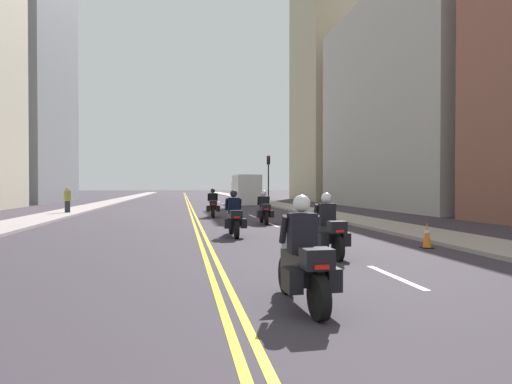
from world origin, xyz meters
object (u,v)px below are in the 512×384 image
Objects in this scene: motorcycle_1 at (328,231)px; motorcycle_4 at (213,206)px; traffic_cone_0 at (427,235)px; motorcycle_2 at (234,218)px; pedestrian_0 at (67,200)px; parked_truck at (245,191)px; motorcycle_0 at (304,263)px; traffic_light_far at (268,171)px; motorcycle_3 at (264,210)px.

motorcycle_4 is at bearing 95.11° from motorcycle_1.
motorcycle_1 is 2.99× the size of traffic_cone_0.
motorcycle_2 is at bearing 143.01° from traffic_cone_0.
pedestrian_0 reaches higher than motorcycle_1.
parked_truck is at bearing 91.41° from traffic_cone_0.
motorcycle_0 is 0.47× the size of traffic_light_far.
motorcycle_0 reaches higher than motorcycle_1.
pedestrian_0 is (-10.64, 18.90, 0.23)m from motorcycle_1.
traffic_light_far is (1.02, 29.21, 2.79)m from traffic_cone_0.
motorcycle_1 is 9.94m from motorcycle_3.
pedestrian_0 is (-10.84, 8.97, 0.25)m from motorcycle_3.
motorcycle_2 reaches higher than motorcycle_3.
motorcycle_2 is at bearing 93.43° from pedestrian_0.
motorcycle_4 is (-1.86, 14.83, -0.00)m from motorcycle_1.
motorcycle_4 is 1.34× the size of pedestrian_0.
traffic_cone_0 is 22.64m from pedestrian_0.
traffic_light_far reaches higher than traffic_cone_0.
pedestrian_0 is at bearing 107.81° from motorcycle_0.
motorcycle_4 is (-0.01, 19.30, 0.01)m from motorcycle_0.
motorcycle_4 is 18.51m from parked_truck.
motorcycle_2 is (0.06, 9.40, -0.00)m from motorcycle_0.
motorcycle_3 is at bearing 86.81° from motorcycle_1.
motorcycle_3 is 0.33× the size of parked_truck.
traffic_light_far is 3.63m from parked_truck.
traffic_light_far is at bearing 76.28° from motorcycle_2.
motorcycle_0 is at bearing -132.92° from traffic_cone_0.
motorcycle_0 is at bearing -88.37° from motorcycle_4.
motorcycle_2 is at bearing -98.82° from parked_truck.
motorcycle_1 is 3.50m from traffic_cone_0.
motorcycle_2 and motorcycle_4 have the same top height.
motorcycle_1 is 1.31× the size of pedestrian_0.
motorcycle_0 is 7.59m from traffic_cone_0.
motorcycle_2 is at bearing -88.01° from motorcycle_4.
motorcycle_4 is at bearing 110.61° from traffic_cone_0.
motorcycle_3 is 9.38m from traffic_cone_0.
traffic_light_far is at bearing -171.63° from pedestrian_0.
motorcycle_0 is 0.94× the size of motorcycle_4.
motorcycle_0 is 2.86× the size of traffic_cone_0.
motorcycle_2 is (-1.80, 4.93, -0.01)m from motorcycle_1.
parked_truck reaches higher than traffic_cone_0.
motorcycle_3 is (0.20, 9.93, -0.02)m from motorcycle_1.
motorcycle_3 is 1.27× the size of pedestrian_0.
motorcycle_0 is at bearing -114.56° from motorcycle_1.
parked_truck is at bearing 80.51° from motorcycle_0.
motorcycle_1 is at bearing -81.24° from motorcycle_4.
parked_truck is (-0.78, 31.72, 0.90)m from traffic_cone_0.
traffic_cone_0 is at bearing 99.16° from pedestrian_0.
motorcycle_0 is at bearing -100.09° from traffic_light_far.
traffic_cone_0 is at bearing 16.08° from motorcycle_1.
motorcycle_4 is (-0.07, 9.90, 0.01)m from motorcycle_2.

